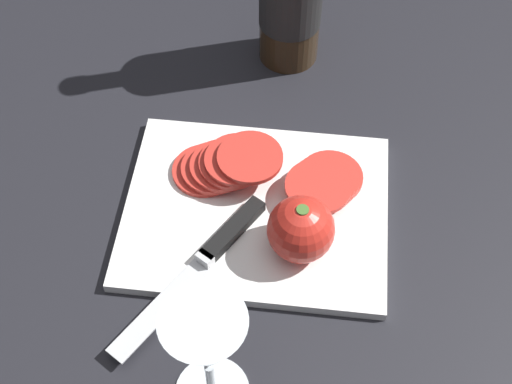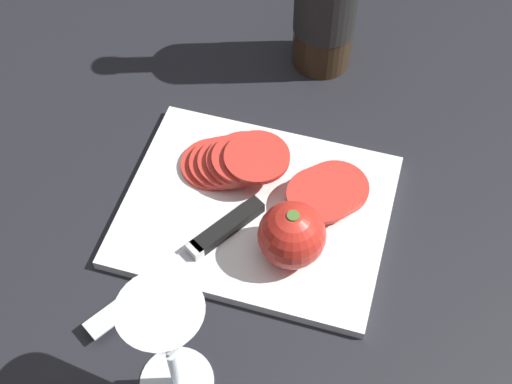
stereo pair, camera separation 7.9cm
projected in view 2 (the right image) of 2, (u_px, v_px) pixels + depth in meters
ground_plane at (229, 220)px, 0.82m from camera, size 3.00×3.00×0.00m
cutting_board at (256, 211)px, 0.82m from camera, size 0.30×0.24×0.01m
wine_glass at (166, 337)px, 0.62m from camera, size 0.08×0.08×0.16m
whole_tomato at (292, 235)px, 0.75m from camera, size 0.07×0.07×0.07m
knife at (209, 241)px, 0.79m from camera, size 0.14×0.21×0.01m
tomato_slice_stack_near at (234, 161)px, 0.84m from camera, size 0.13×0.08×0.04m
tomato_slice_stack_far at (328, 191)px, 0.82m from camera, size 0.09×0.11×0.02m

